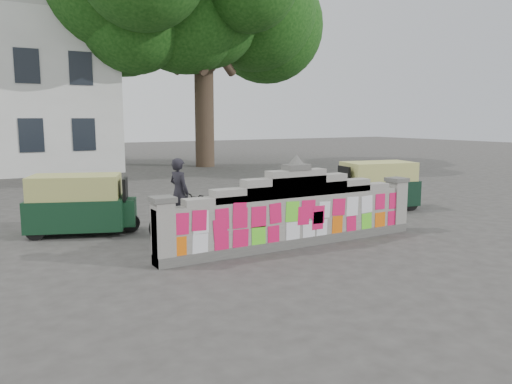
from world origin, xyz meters
The scene contains 8 objects.
ground centered at (0.00, 0.00, 0.00)m, with size 100.00×100.00×0.00m, color #383533.
parapet_wall centered at (0.00, -0.01, 0.75)m, with size 6.48×0.44×2.01m.
shade_tree centered at (6.00, 18.00, 8.94)m, with size 12.00×10.00×12.00m.
cyclist_bike centered at (-1.83, 2.21, 0.47)m, with size 0.63×1.80×0.95m, color black.
cyclist_rider centered at (-1.83, 2.21, 0.80)m, with size 0.59×0.38×1.61m, color black.
pedestrian centered at (1.43, 2.08, 0.78)m, with size 0.75×0.59×1.55m, color #268B3C.
rickshaw_left centered at (-3.85, 3.57, 0.74)m, with size 2.66×1.92×1.43m.
rickshaw_right centered at (4.68, 2.44, 0.76)m, with size 2.72×1.66×1.46m.
Camera 1 is at (-6.12, -8.80, 2.76)m, focal length 35.00 mm.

